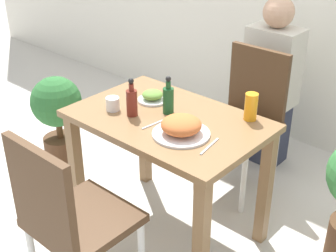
# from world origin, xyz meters

# --- Properties ---
(ground_plane) EXTENTS (16.00, 16.00, 0.00)m
(ground_plane) POSITION_xyz_m (0.00, 0.00, 0.00)
(ground_plane) COLOR beige
(dining_table) EXTENTS (0.99, 0.66, 0.73)m
(dining_table) POSITION_xyz_m (0.00, 0.00, 0.60)
(dining_table) COLOR olive
(dining_table) RESTS_ON ground_plane
(chair_near) EXTENTS (0.42, 0.42, 0.91)m
(chair_near) POSITION_xyz_m (0.03, -0.69, 0.52)
(chair_near) COLOR #4C331E
(chair_near) RESTS_ON ground_plane
(chair_far) EXTENTS (0.42, 0.42, 0.91)m
(chair_far) POSITION_xyz_m (0.05, 0.67, 0.52)
(chair_far) COLOR #4C331E
(chair_far) RESTS_ON ground_plane
(food_plate) EXTENTS (0.28, 0.28, 0.10)m
(food_plate) POSITION_xyz_m (0.17, -0.10, 0.77)
(food_plate) COLOR white
(food_plate) RESTS_ON dining_table
(side_plate) EXTENTS (0.16, 0.16, 0.06)m
(side_plate) POSITION_xyz_m (-0.20, 0.09, 0.75)
(side_plate) COLOR white
(side_plate) RESTS_ON dining_table
(drink_cup) EXTENTS (0.07, 0.07, 0.07)m
(drink_cup) POSITION_xyz_m (-0.27, -0.13, 0.76)
(drink_cup) COLOR white
(drink_cup) RESTS_ON dining_table
(juice_glass) EXTENTS (0.07, 0.07, 0.14)m
(juice_glass) POSITION_xyz_m (0.33, 0.26, 0.80)
(juice_glass) COLOR orange
(juice_glass) RESTS_ON dining_table
(sauce_bottle) EXTENTS (0.06, 0.06, 0.20)m
(sauce_bottle) POSITION_xyz_m (-0.03, 0.04, 0.81)
(sauce_bottle) COLOR #194C23
(sauce_bottle) RESTS_ON dining_table
(condiment_bottle) EXTENTS (0.06, 0.06, 0.20)m
(condiment_bottle) POSITION_xyz_m (-0.16, -0.10, 0.81)
(condiment_bottle) COLOR maroon
(condiment_bottle) RESTS_ON dining_table
(fork_utensil) EXTENTS (0.03, 0.17, 0.00)m
(fork_utensil) POSITION_xyz_m (-0.00, -0.10, 0.73)
(fork_utensil) COLOR silver
(fork_utensil) RESTS_ON dining_table
(spoon_utensil) EXTENTS (0.04, 0.17, 0.00)m
(spoon_utensil) POSITION_xyz_m (0.34, -0.10, 0.73)
(spoon_utensil) COLOR silver
(spoon_utensil) RESTS_ON dining_table
(potted_plant_left) EXTENTS (0.33, 0.33, 0.70)m
(potted_plant_left) POSITION_xyz_m (-0.93, -0.03, 0.42)
(potted_plant_left) COLOR #51331E
(potted_plant_left) RESTS_ON ground_plane
(person_figure) EXTENTS (0.34, 0.22, 1.17)m
(person_figure) POSITION_xyz_m (0.00, 1.05, 0.58)
(person_figure) COLOR #2D3347
(person_figure) RESTS_ON ground_plane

